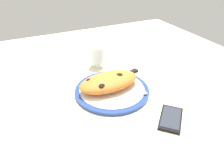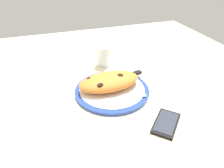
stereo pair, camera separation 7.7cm
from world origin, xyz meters
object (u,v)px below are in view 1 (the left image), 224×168
at_px(plate, 112,90).
at_px(water_glass, 98,58).
at_px(calzone, 109,82).
at_px(knife, 123,76).
at_px(fork, 130,96).
at_px(smartphone, 171,118).

relative_size(plate, water_glass, 3.06).
relative_size(calzone, knife, 1.04).
bearing_deg(fork, knife, 73.49).
bearing_deg(plate, calzone, 119.61).
bearing_deg(knife, fork, -106.51).
distance_m(calzone, water_glass, 0.22).
bearing_deg(knife, water_glass, 103.66).
distance_m(fork, water_glass, 0.30).
xyz_separation_m(calzone, water_glass, (0.04, 0.21, -0.00)).
height_order(calzone, knife, calzone).
relative_size(fork, smartphone, 1.26).
bearing_deg(smartphone, calzone, 115.45).
xyz_separation_m(fork, knife, (0.04, 0.13, 0.00)).
bearing_deg(calzone, knife, 27.53).
distance_m(knife, smartphone, 0.28).
bearing_deg(knife, smartphone, -83.83).
distance_m(fork, knife, 0.13).
bearing_deg(smartphone, water_glass, 99.07).
height_order(plate, fork, fork).
distance_m(calzone, smartphone, 0.26).
xyz_separation_m(knife, smartphone, (0.03, -0.27, -0.02)).
bearing_deg(plate, smartphone, -64.80).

